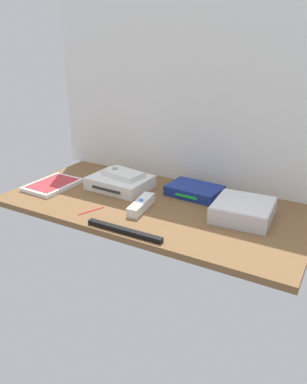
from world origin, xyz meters
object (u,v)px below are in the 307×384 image
(network_router, at_px, (194,191))
(remote_wand, at_px, (141,205))
(game_case, at_px, (53,185))
(remote_classic_pad, at_px, (123,174))
(stylus_pen, at_px, (91,210))
(mini_computer, at_px, (243,210))
(game_console, at_px, (120,182))
(sensor_bar, at_px, (124,231))

(network_router, height_order, remote_wand, same)
(remote_wand, bearing_deg, game_case, 171.16)
(remote_classic_pad, bearing_deg, game_case, -143.16)
(game_case, height_order, remote_classic_pad, remote_classic_pad)
(game_case, distance_m, stylus_pen, 0.27)
(mini_computer, bearing_deg, game_console, 177.55)
(mini_computer, height_order, network_router, mini_computer)
(game_console, distance_m, network_router, 0.27)
(network_router, distance_m, sensor_bar, 0.35)
(game_case, relative_size, remote_classic_pad, 1.24)
(network_router, xyz_separation_m, remote_classic_pad, (-0.25, -0.06, 0.04))
(game_console, relative_size, stylus_pen, 2.40)
(remote_wand, relative_size, sensor_bar, 0.63)
(mini_computer, bearing_deg, remote_wand, -162.08)
(mini_computer, xyz_separation_m, remote_classic_pad, (-0.45, 0.03, 0.03))
(network_router, xyz_separation_m, remote_wand, (-0.10, -0.19, -0.00))
(sensor_bar, bearing_deg, network_router, 79.66)
(remote_classic_pad, distance_m, sensor_bar, 0.34)
(sensor_bar, xyz_separation_m, stylus_pen, (-0.17, 0.07, -0.00))
(sensor_bar, bearing_deg, game_case, 158.33)
(game_case, height_order, stylus_pen, game_case)
(remote_wand, height_order, stylus_pen, remote_wand)
(remote_classic_pad, relative_size, sensor_bar, 0.65)
(game_console, relative_size, remote_wand, 1.43)
(game_console, xyz_separation_m, remote_wand, (0.16, -0.12, -0.01))
(game_console, distance_m, game_case, 0.25)
(network_router, bearing_deg, stylus_pen, -126.08)
(game_case, bearing_deg, remote_classic_pad, 28.29)
(game_case, distance_m, network_router, 0.52)
(network_router, xyz_separation_m, stylus_pen, (-0.23, -0.28, -0.01))
(mini_computer, bearing_deg, sensor_bar, -135.57)
(game_console, bearing_deg, network_router, 17.71)
(network_router, bearing_deg, remote_classic_pad, -162.06)
(remote_classic_pad, bearing_deg, game_console, -129.60)
(game_console, xyz_separation_m, mini_computer, (0.46, -0.02, 0.00))
(network_router, bearing_deg, game_case, -155.82)
(game_console, xyz_separation_m, remote_classic_pad, (0.01, 0.01, 0.03))
(game_console, relative_size, remote_classic_pad, 1.39)
(remote_wand, bearing_deg, mini_computer, 10.14)
(game_console, xyz_separation_m, game_case, (-0.22, -0.11, -0.01))
(game_console, xyz_separation_m, network_router, (0.26, 0.07, -0.00))
(remote_wand, relative_size, stylus_pen, 1.68)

